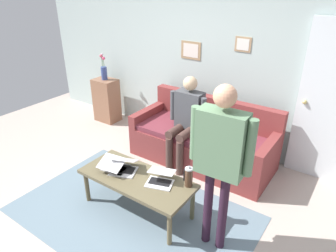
# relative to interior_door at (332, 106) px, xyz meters

# --- Properties ---
(ground_plane) EXTENTS (7.68, 7.68, 0.00)m
(ground_plane) POSITION_rel_interior_door_xyz_m (1.62, 2.11, -1.02)
(ground_plane) COLOR #B1A095
(area_rug) EXTENTS (2.66, 1.68, 0.01)m
(area_rug) POSITION_rel_interior_door_xyz_m (1.55, 1.99, -1.02)
(area_rug) COLOR slate
(area_rug) RESTS_ON ground_plane
(back_wall) EXTENTS (7.04, 0.11, 2.70)m
(back_wall) POSITION_rel_interior_door_xyz_m (1.62, -0.09, 0.33)
(back_wall) COLOR #ABBEBB
(back_wall) RESTS_ON ground_plane
(interior_door) EXTENTS (0.82, 0.09, 2.05)m
(interior_door) POSITION_rel_interior_door_xyz_m (0.00, 0.00, 0.00)
(interior_door) COLOR silver
(interior_door) RESTS_ON ground_plane
(couch) EXTENTS (2.01, 0.86, 0.88)m
(couch) POSITION_rel_interior_door_xyz_m (1.46, 0.51, -0.72)
(couch) COLOR brown
(couch) RESTS_ON ground_plane
(coffee_table) EXTENTS (1.31, 0.56, 0.45)m
(coffee_table) POSITION_rel_interior_door_xyz_m (1.55, 1.89, -0.62)
(coffee_table) COLOR brown
(coffee_table) RESTS_ON ground_plane
(laptop_left) EXTENTS (0.38, 0.38, 0.16)m
(laptop_left) POSITION_rel_interior_door_xyz_m (1.75, 1.87, -0.53)
(laptop_left) COLOR silver
(laptop_left) RESTS_ON coffee_table
(laptop_center) EXTENTS (0.35, 0.36, 0.13)m
(laptop_center) POSITION_rel_interior_door_xyz_m (1.28, 1.81, -0.53)
(laptop_center) COLOR silver
(laptop_center) RESTS_ON coffee_table
(laptop_right) EXTENTS (0.32, 0.33, 0.16)m
(laptop_right) POSITION_rel_interior_door_xyz_m (1.85, 1.92, -0.53)
(laptop_right) COLOR silver
(laptop_right) RESTS_ON coffee_table
(french_press) EXTENTS (0.11, 0.09, 0.25)m
(french_press) POSITION_rel_interior_door_xyz_m (1.00, 1.69, -0.46)
(french_press) COLOR #4C3323
(french_press) RESTS_ON coffee_table
(side_shelf) EXTENTS (0.42, 0.32, 0.79)m
(side_shelf) POSITION_rel_interior_door_xyz_m (3.61, 0.30, -0.63)
(side_shelf) COLOR #875C43
(side_shelf) RESTS_ON ground_plane
(flower_vase) EXTENTS (0.10, 0.10, 0.47)m
(flower_vase) POSITION_rel_interior_door_xyz_m (3.61, 0.30, -0.07)
(flower_vase) COLOR #354787
(flower_vase) RESTS_ON side_shelf
(person_standing) EXTENTS (0.59, 0.21, 1.69)m
(person_standing) POSITION_rel_interior_door_xyz_m (0.60, 1.85, 0.05)
(person_standing) COLOR #2B1727
(person_standing) RESTS_ON ground_plane
(person_seated) EXTENTS (0.55, 0.51, 1.28)m
(person_seated) POSITION_rel_interior_door_xyz_m (1.63, 0.74, -0.30)
(person_seated) COLOR #4B322C
(person_seated) RESTS_ON ground_plane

